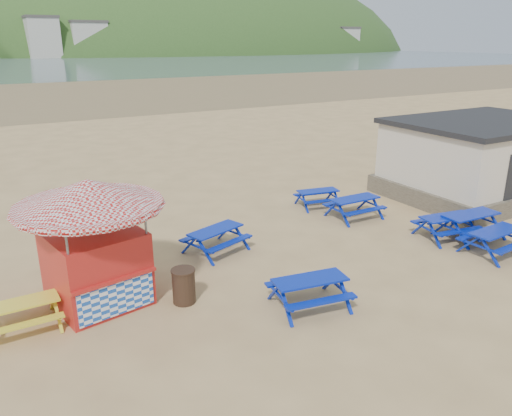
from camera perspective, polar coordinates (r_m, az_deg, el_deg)
ground at (r=15.53m, az=2.92°, el=-5.02°), size 400.00×400.00×0.00m
wet_sand at (r=67.64m, az=-23.78°, el=11.96°), size 400.00×400.00×0.00m
picnic_table_blue_a at (r=15.44m, az=-4.61°, el=-3.70°), size 2.14×1.92×0.75m
picnic_table_blue_b at (r=19.67m, az=7.07°, el=1.10°), size 1.80×1.55×0.66m
picnic_table_blue_c at (r=18.62m, az=11.17°, el=0.02°), size 1.85×1.50×0.77m
picnic_table_blue_d at (r=12.42m, az=6.14°, el=-9.60°), size 2.02×1.73×0.76m
picnic_table_blue_e at (r=16.90m, az=25.60°, el=-3.51°), size 1.90×1.57×0.76m
picnic_table_blue_f at (r=17.60m, az=20.93°, el=-2.03°), size 2.01×1.72×0.76m
picnic_table_yellow at (r=12.65m, az=-25.15°, el=-11.10°), size 1.64×1.34×0.68m
ice_cream_kiosk at (r=12.54m, az=-18.25°, el=-2.06°), size 4.14×4.14×3.18m
litter_bin at (r=12.64m, az=-8.26°, el=-8.78°), size 0.61×0.61×0.89m
amenity_block at (r=22.85m, az=24.36°, el=5.26°), size 7.40×5.40×3.15m
headland_town at (r=261.12m, az=-8.20°, el=15.08°), size 264.00×144.00×108.00m
picnic_table_blue_g at (r=17.93m, az=23.22°, el=-1.84°), size 2.04×1.67×0.82m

